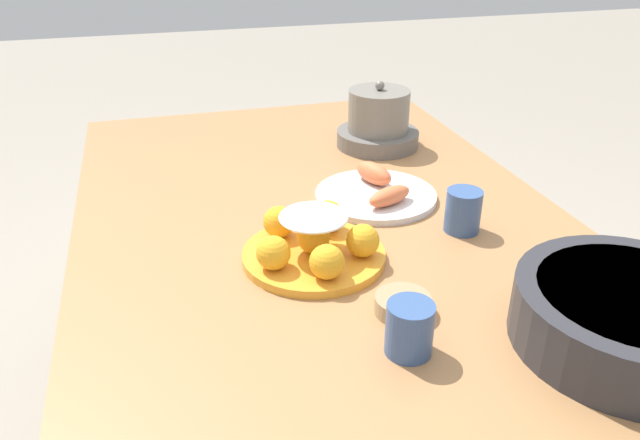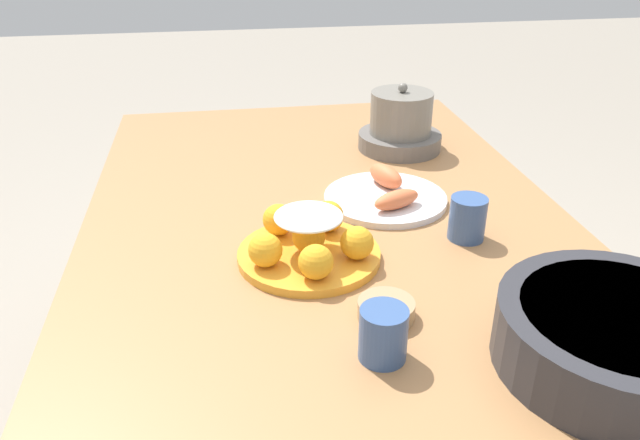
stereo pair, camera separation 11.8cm
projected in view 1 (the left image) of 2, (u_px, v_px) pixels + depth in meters
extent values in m
cylinder|color=#A87547|center=(124.00, 240.00, 1.96)|extent=(0.06, 0.06, 0.69)
cylinder|color=#A87547|center=(390.00, 206.00, 2.17)|extent=(0.06, 0.06, 0.69)
cube|color=#A87547|center=(326.00, 227.00, 1.27)|extent=(1.56, 0.99, 0.03)
cylinder|color=gold|center=(314.00, 255.00, 1.13)|extent=(0.26, 0.26, 0.02)
sphere|color=#F4A823|center=(327.00, 262.00, 1.03)|extent=(0.06, 0.06, 0.06)
sphere|color=#F4A823|center=(363.00, 241.00, 1.10)|extent=(0.06, 0.06, 0.06)
sphere|color=#F4A823|center=(328.00, 216.00, 1.18)|extent=(0.06, 0.06, 0.06)
sphere|color=#F4A823|center=(279.00, 222.00, 1.16)|extent=(0.06, 0.06, 0.06)
sphere|color=#F4A823|center=(273.00, 253.00, 1.06)|extent=(0.06, 0.06, 0.06)
ellipsoid|color=white|center=(313.00, 217.00, 1.09)|extent=(0.12, 0.12, 0.02)
sphere|color=#F4A823|center=(314.00, 237.00, 1.11)|extent=(0.06, 0.06, 0.06)
cylinder|color=#2D2D33|center=(630.00, 318.00, 0.90)|extent=(0.33, 0.33, 0.09)
cylinder|color=brown|center=(636.00, 295.00, 0.88)|extent=(0.27, 0.27, 0.01)
cylinder|color=tan|center=(403.00, 305.00, 0.98)|extent=(0.09, 0.09, 0.03)
cylinder|color=#9E4C1E|center=(403.00, 299.00, 0.97)|extent=(0.07, 0.07, 0.01)
cylinder|color=silver|center=(376.00, 196.00, 1.35)|extent=(0.26, 0.26, 0.01)
ellipsoid|color=#E57042|center=(389.00, 196.00, 1.29)|extent=(0.08, 0.12, 0.04)
ellipsoid|color=#E57042|center=(374.00, 173.00, 1.39)|extent=(0.11, 0.08, 0.05)
cylinder|color=#38568E|center=(408.00, 329.00, 0.88)|extent=(0.07, 0.07, 0.08)
cylinder|color=#38568E|center=(463.00, 211.00, 1.21)|extent=(0.07, 0.07, 0.08)
cylinder|color=#66605B|center=(377.00, 138.00, 1.63)|extent=(0.21, 0.21, 0.04)
cylinder|color=slate|center=(379.00, 111.00, 1.60)|extent=(0.16, 0.16, 0.11)
sphere|color=slate|center=(380.00, 85.00, 1.57)|extent=(0.02, 0.02, 0.02)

